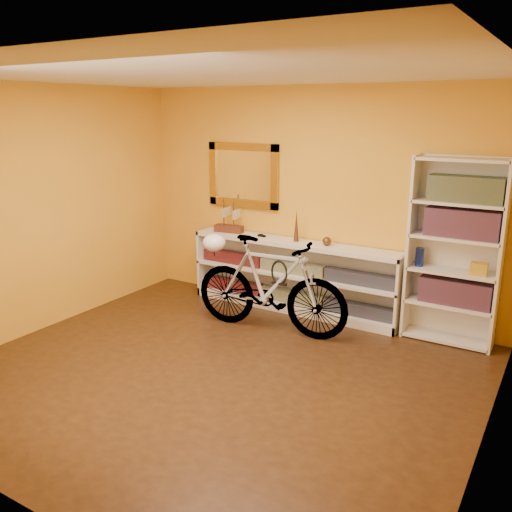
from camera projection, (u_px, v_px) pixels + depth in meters
The scene contains 24 objects.
floor at pixel (216, 374), 4.91m from camera, with size 4.50×4.00×0.01m, color black.
ceiling at pixel (210, 73), 4.22m from camera, with size 4.50×4.00×0.01m, color silver.
back_wall at pixel (314, 202), 6.22m from camera, with size 4.50×0.01×2.60m, color orange.
left_wall at pixel (40, 210), 5.69m from camera, with size 0.01×4.00×2.60m, color orange.
right_wall at pixel (501, 275), 3.44m from camera, with size 0.01×4.00×2.60m, color orange.
gilt_mirror at pixel (243, 175), 6.60m from camera, with size 0.98×0.06×0.78m, color olive.
wall_socket at pixel (384, 301), 6.03m from camera, with size 0.09×0.01×0.09m, color silver.
console_unit at pixel (293, 276), 6.37m from camera, with size 2.60×0.35×0.85m, color silver, non-canonical shape.
cd_row_lower at pixel (292, 297), 6.42m from camera, with size 2.50×0.13×0.14m, color black.
cd_row_upper at pixel (293, 267), 6.32m from camera, with size 2.50×0.13×0.14m, color #1B5279.
model_ship at pixel (229, 215), 6.66m from camera, with size 0.36×0.14×0.43m, color #431F12, non-canonical shape.
toy_car at pixel (262, 237), 6.48m from camera, with size 0.00×0.00×0.00m, color black.
bronze_ornament at pixel (296, 226), 6.20m from camera, with size 0.06×0.06×0.37m, color #55341D.
decorative_orb at pixel (327, 241), 6.04m from camera, with size 0.10×0.10×0.10m, color #55341D.
bookcase at pixel (454, 253), 5.36m from camera, with size 0.90×0.30×1.90m, color silver, non-canonical shape.
book_row_a at pixel (456, 292), 5.44m from camera, with size 0.70×0.22×0.26m, color maroon.
book_row_b at pixel (463, 223), 5.26m from camera, with size 0.70×0.22×0.28m, color maroon.
book_row_c at pixel (466, 189), 5.17m from camera, with size 0.70×0.22×0.25m, color navy.
travel_mug at pixel (420, 257), 5.54m from camera, with size 0.09×0.09×0.19m, color #152996.
red_tin at pixel (440, 191), 5.33m from camera, with size 0.13×0.13×0.16m, color maroon.
yellow_bag at pixel (479, 269), 5.24m from camera, with size 0.16×0.11×0.12m, color gold.
bicycle at pixel (270, 285), 5.72m from camera, with size 1.77×0.46×1.04m, color silver.
helmet at pixel (214, 243), 5.90m from camera, with size 0.26×0.24×0.19m, color white.
u_lock at pixel (279, 272), 5.63m from camera, with size 0.20×0.20×0.02m, color black.
Camera 1 is at (2.61, -3.62, 2.32)m, focal length 37.71 mm.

